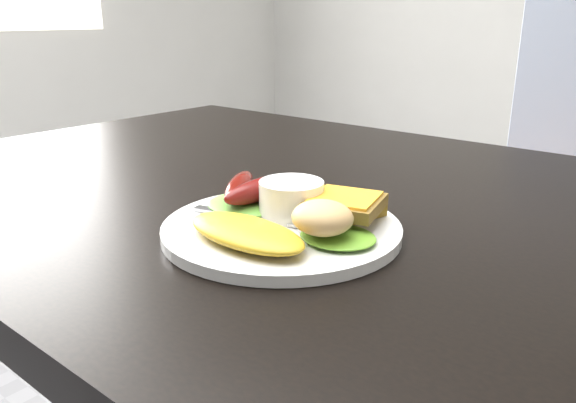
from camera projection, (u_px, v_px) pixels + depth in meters
dining_table at (304, 202)px, 0.72m from camera, size 1.20×0.80×0.04m
dining_chair at (576, 250)px, 1.28m from camera, size 0.61×0.61×0.06m
plate at (282, 229)px, 0.56m from camera, size 0.24×0.24×0.01m
lettuce_left at (247, 204)px, 0.60m from camera, size 0.09×0.08×0.01m
lettuce_right at (338, 237)px, 0.51m from camera, size 0.08×0.07×0.01m
omelette at (246, 232)px, 0.51m from camera, size 0.14×0.07×0.02m
sausage_a at (239, 187)px, 0.61m from camera, size 0.07×0.09×0.02m
sausage_b at (261, 189)px, 0.60m from camera, size 0.03×0.10×0.03m
ramekin at (291, 200)px, 0.57m from camera, size 0.08×0.08×0.04m
toast_a at (336, 207)px, 0.58m from camera, size 0.09×0.09×0.01m
toast_b at (345, 204)px, 0.55m from camera, size 0.09×0.09×0.01m
potato_salad at (322, 218)px, 0.50m from camera, size 0.06×0.06×0.03m
fork at (253, 217)px, 0.57m from camera, size 0.14×0.05×0.00m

